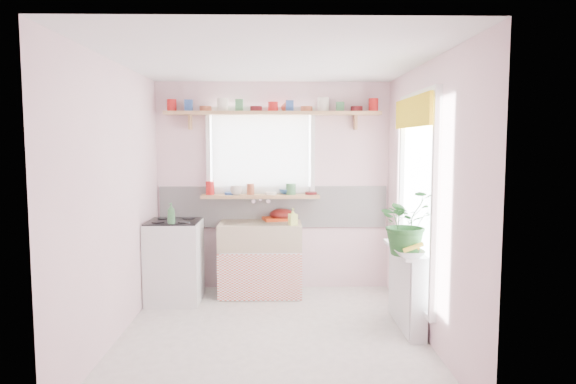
{
  "coord_description": "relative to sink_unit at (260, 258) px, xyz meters",
  "views": [
    {
      "loc": [
        0.06,
        -4.6,
        1.78
      ],
      "look_at": [
        0.16,
        0.55,
        1.28
      ],
      "focal_mm": 32.0,
      "sensor_mm": 36.0,
      "label": 1
    }
  ],
  "objects": [
    {
      "name": "windowsill",
      "position": [
        -0.0,
        0.19,
        0.71
      ],
      "size": [
        1.4,
        0.22,
        0.04
      ],
      "primitive_type": "cube",
      "color": "tan",
      "rests_on": "room"
    },
    {
      "name": "pine_shelf",
      "position": [
        0.15,
        0.18,
        1.69
      ],
      "size": [
        2.52,
        0.24,
        0.04
      ],
      "primitive_type": "cube",
      "color": "tan",
      "rests_on": "room"
    },
    {
      "name": "colander",
      "position": [
        0.26,
        0.21,
        0.49
      ],
      "size": [
        0.33,
        0.33,
        0.14
      ],
      "primitive_type": "ellipsoid",
      "rotation": [
        0.0,
        0.0,
        -0.09
      ],
      "color": "#5C130F",
      "rests_on": "sink_unit"
    },
    {
      "name": "dish_tray",
      "position": [
        0.22,
        0.21,
        0.44
      ],
      "size": [
        0.42,
        0.36,
        0.04
      ],
      "primitive_type": "cube",
      "rotation": [
        0.0,
        0.0,
        0.24
      ],
      "color": "red",
      "rests_on": "sink_unit"
    },
    {
      "name": "room",
      "position": [
        0.81,
        -0.43,
        0.94
      ],
      "size": [
        3.2,
        3.2,
        3.2
      ],
      "color": "white",
      "rests_on": "ground"
    },
    {
      "name": "shelf_crockery",
      "position": [
        0.13,
        0.18,
        1.76
      ],
      "size": [
        2.47,
        0.11,
        0.12
      ],
      "color": "red",
      "rests_on": "pine_shelf"
    },
    {
      "name": "herb_pot",
      "position": [
        1.36,
        -0.95,
        0.44
      ],
      "size": [
        0.1,
        0.07,
        0.19
      ],
      "primitive_type": "imported",
      "rotation": [
        0.0,
        0.0,
        0.0
      ],
      "color": "#376829",
      "rests_on": "radiator_ledge"
    },
    {
      "name": "fruit_bowl",
      "position": [
        1.36,
        -1.49,
        0.38
      ],
      "size": [
        0.27,
        0.27,
        0.06
      ],
      "primitive_type": "imported",
      "rotation": [
        0.0,
        0.0,
        0.01
      ],
      "color": "silver",
      "rests_on": "radiator_ledge"
    },
    {
      "name": "sill_crockery",
      "position": [
        -0.05,
        0.19,
        0.78
      ],
      "size": [
        1.35,
        0.11,
        0.12
      ],
      "color": "red",
      "rests_on": "windowsill"
    },
    {
      "name": "sill_bowl",
      "position": [
        0.32,
        0.25,
        0.76
      ],
      "size": [
        0.25,
        0.25,
        0.06
      ],
      "primitive_type": "imported",
      "rotation": [
        0.0,
        0.0,
        0.36
      ],
      "color": "#3265A4",
      "rests_on": "windowsill"
    },
    {
      "name": "cooker_bottle",
      "position": [
        -0.93,
        -0.46,
        0.59
      ],
      "size": [
        0.11,
        0.11,
        0.22
      ],
      "primitive_type": "imported",
      "rotation": [
        0.0,
        0.0,
        -0.31
      ],
      "color": "#3A7444",
      "rests_on": "cooker"
    },
    {
      "name": "jade_plant",
      "position": [
        1.36,
        -1.38,
        0.64
      ],
      "size": [
        0.66,
        0.62,
        0.59
      ],
      "primitive_type": "imported",
      "rotation": [
        0.0,
        0.0,
        0.38
      ],
      "color": "#255E27",
      "rests_on": "radiator_ledge"
    },
    {
      "name": "radiator_ledge",
      "position": [
        1.45,
        -1.09,
        -0.03
      ],
      "size": [
        0.22,
        0.95,
        0.78
      ],
      "color": "white",
      "rests_on": "ground"
    },
    {
      "name": "fruit",
      "position": [
        1.37,
        -1.49,
        0.43
      ],
      "size": [
        0.2,
        0.14,
        0.1
      ],
      "color": "orange",
      "rests_on": "fruit_bowl"
    },
    {
      "name": "sill_cup",
      "position": [
        -0.29,
        0.13,
        0.78
      ],
      "size": [
        0.16,
        0.16,
        0.11
      ],
      "primitive_type": "imported",
      "rotation": [
        0.0,
        0.0,
        0.15
      ],
      "color": "beige",
      "rests_on": "windowsill"
    },
    {
      "name": "soap_bottle_sink",
      "position": [
        0.37,
        -0.19,
        0.51
      ],
      "size": [
        0.11,
        0.11,
        0.19
      ],
      "primitive_type": "imported",
      "rotation": [
        0.0,
        0.0,
        0.33
      ],
      "color": "#D1DF63",
      "rests_on": "sink_unit"
    },
    {
      "name": "shelf_vase",
      "position": [
        0.31,
        0.24,
        1.78
      ],
      "size": [
        0.17,
        0.17,
        0.14
      ],
      "primitive_type": "imported",
      "rotation": [
        0.0,
        0.0,
        -0.29
      ],
      "color": "#A84633",
      "rests_on": "pine_shelf"
    },
    {
      "name": "cooker",
      "position": [
        -0.95,
        -0.24,
        0.03
      ],
      "size": [
        0.58,
        0.58,
        0.93
      ],
      "color": "white",
      "rests_on": "ground"
    },
    {
      "name": "sink_unit",
      "position": [
        0.0,
        0.0,
        0.0
      ],
      "size": [
        0.95,
        0.65,
        1.11
      ],
      "color": "white",
      "rests_on": "ground"
    }
  ]
}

